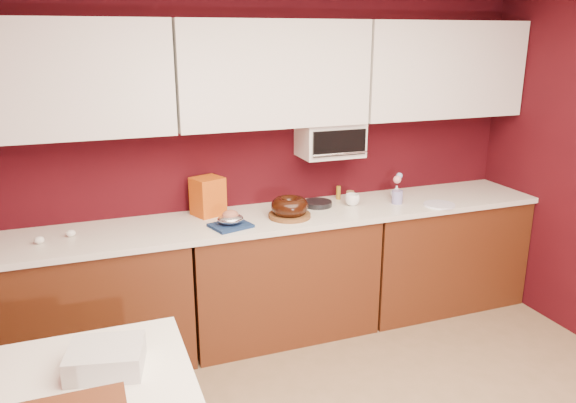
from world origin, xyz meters
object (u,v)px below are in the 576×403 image
Objects in this scene: flower_vase at (397,191)px; toaster_oven at (330,139)px; bundt_cake at (290,206)px; coffee_mug at (352,199)px; pandoro_box at (208,196)px; newspaper_stack at (106,358)px; blue_jar at (397,197)px; foil_ham_nest at (230,219)px.

toaster_oven is at bearing 169.73° from flower_vase.
coffee_mug is (0.53, 0.10, -0.03)m from bundt_cake.
coffee_mug is (1.04, -0.15, -0.08)m from pandoro_box.
toaster_oven reaches higher than newspaper_stack.
toaster_oven is at bearing 31.32° from bundt_cake.
flower_vase is (1.44, -0.10, -0.08)m from pandoro_box.
pandoro_box is 1.69m from newspaper_stack.
newspaper_stack is (-1.28, -1.22, -0.18)m from bundt_cake.
flower_vase reaches higher than newspaper_stack.
toaster_oven is 4.38× the size of coffee_mug.
pandoro_box reaches higher than coffee_mug.
coffee_mug is 2.25m from newspaper_stack.
blue_jar is at bearing -25.14° from toaster_oven.
pandoro_box is (-0.08, 0.31, 0.08)m from foil_ham_nest.
pandoro_box reaches higher than newspaper_stack.
coffee_mug is (0.96, 0.16, -0.00)m from foil_ham_nest.
pandoro_box is (-0.51, 0.26, 0.05)m from bundt_cake.
foil_ham_nest is 1.68× the size of coffee_mug.
foil_ham_nest is at bearing -176.21° from blue_jar.
blue_jar reaches higher than foil_ham_nest.
toaster_oven is 0.62m from bundt_cake.
flower_vase is at bearing 8.59° from foil_ham_nest.
coffee_mug is 0.34m from blue_jar.
toaster_oven is 0.66m from blue_jar.
coffee_mug is 0.92× the size of flower_vase.
toaster_oven reaches higher than bundt_cake.
bundt_cake is 0.84× the size of newspaper_stack.
bundt_cake is at bearing 7.04° from foil_ham_nest.
bundt_cake reaches higher than flower_vase.
toaster_oven is 4.65× the size of blue_jar.
blue_jar is at bearing -118.86° from flower_vase.
coffee_mug is at bearing -172.93° from flower_vase.
pandoro_box is 0.87× the size of newspaper_stack.
bundt_cake is at bearing -47.60° from pandoro_box.
pandoro_box reaches higher than blue_jar.
foil_ham_nest is 1.30m from blue_jar.
blue_jar is at bearing 2.16° from bundt_cake.
newspaper_stack is (-0.78, -1.48, -0.23)m from pandoro_box.
foil_ham_nest is 0.33m from pandoro_box.
bundt_cake is 2.49× the size of coffee_mug.
bundt_cake is (-0.41, -0.25, -0.40)m from toaster_oven.
bundt_cake is 2.65× the size of blue_jar.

